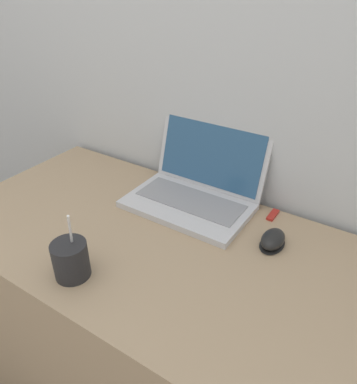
% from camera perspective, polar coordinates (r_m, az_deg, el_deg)
% --- Properties ---
extents(wall_back, '(7.00, 0.04, 2.50)m').
position_cam_1_polar(wall_back, '(1.15, 6.12, 24.38)').
color(wall_back, silver).
rests_on(wall_back, ground_plane).
extents(desk, '(1.23, 0.64, 0.74)m').
position_cam_1_polar(desk, '(1.32, -3.96, -19.38)').
color(desk, tan).
rests_on(desk, ground_plane).
extents(laptop, '(0.38, 0.30, 0.24)m').
position_cam_1_polar(laptop, '(1.18, 2.73, 0.88)').
color(laptop, silver).
rests_on(laptop, desk).
extents(drink_cup, '(0.09, 0.09, 0.19)m').
position_cam_1_polar(drink_cup, '(0.94, -16.11, -9.79)').
color(drink_cup, '#232326').
rests_on(drink_cup, desk).
extents(computer_mouse, '(0.06, 0.10, 0.04)m').
position_cam_1_polar(computer_mouse, '(1.04, 14.17, -7.08)').
color(computer_mouse, black).
rests_on(computer_mouse, desk).
extents(usb_stick, '(0.02, 0.06, 0.01)m').
position_cam_1_polar(usb_stick, '(1.16, 14.18, -3.40)').
color(usb_stick, '#B2261E').
rests_on(usb_stick, desk).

